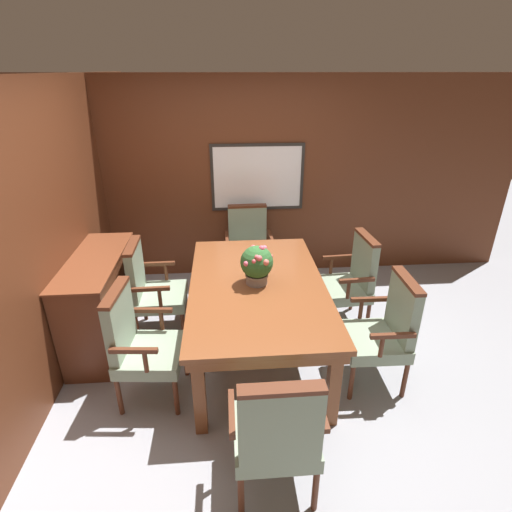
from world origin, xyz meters
TOP-DOWN VIEW (x-y plane):
  - ground_plane at (0.00, 0.00)m, footprint 14.00×14.00m
  - wall_back at (0.00, 1.91)m, footprint 7.20×0.08m
  - wall_left at (-1.58, 0.00)m, footprint 0.06×7.20m
  - dining_table at (0.16, 0.17)m, footprint 1.20×1.98m
  - chair_head_near at (0.16, -1.24)m, footprint 0.56×0.51m
  - chair_left_far at (-0.86, 0.59)m, footprint 0.52×0.57m
  - chair_right_far at (1.16, 0.60)m, footprint 0.54×0.59m
  - chair_right_near at (1.18, -0.28)m, footprint 0.52×0.57m
  - chair_left_near at (-0.81, -0.30)m, footprint 0.55×0.59m
  - chair_head_far at (0.17, 1.57)m, footprint 0.57×0.52m
  - potted_plant at (0.16, 0.17)m, footprint 0.29×0.29m
  - sideboard_cabinet at (-1.32, 0.48)m, footprint 0.47×1.28m

SIDE VIEW (x-z plane):
  - ground_plane at x=0.00m, z-range 0.00..0.00m
  - sideboard_cabinet at x=-1.32m, z-range 0.00..0.90m
  - chair_head_near at x=0.16m, z-range 0.03..1.02m
  - chair_left_far at x=-0.86m, z-range 0.03..1.02m
  - chair_right_far at x=1.16m, z-range 0.03..1.02m
  - chair_right_near at x=1.18m, z-range 0.03..1.02m
  - chair_left_near at x=-0.81m, z-range 0.03..1.02m
  - chair_head_far at x=0.17m, z-range 0.03..1.02m
  - dining_table at x=0.16m, z-range 0.29..1.04m
  - potted_plant at x=0.16m, z-range 0.76..1.13m
  - wall_left at x=-1.58m, z-range 0.00..2.45m
  - wall_back at x=0.00m, z-range 0.00..2.45m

